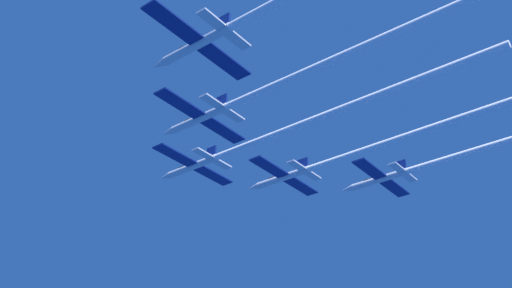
{
  "coord_description": "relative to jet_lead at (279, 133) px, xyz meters",
  "views": [
    {
      "loc": [
        -71.64,
        -70.77,
        -51.57
      ],
      "look_at": [
        -0.29,
        -15.63,
        0.06
      ],
      "focal_mm": 41.96,
      "sensor_mm": 36.0,
      "label": 1
    }
  ],
  "objects": [
    {
      "name": "jet_right_outer",
      "position": [
        26.04,
        -28.45,
        -0.12
      ],
      "size": [
        19.23,
        73.86,
        3.19
      ],
      "color": "silver"
    },
    {
      "name": "jet_left_wing",
      "position": [
        -11.5,
        -15.1,
        0.08
      ],
      "size": [
        19.23,
        72.92,
        3.19
      ],
      "color": "silver"
    },
    {
      "name": "jet_right_wing",
      "position": [
        13.04,
        -10.12,
        -0.66
      ],
      "size": [
        19.23,
        63.93,
        3.19
      ],
      "color": "silver"
    },
    {
      "name": "jet_lead",
      "position": [
        0.0,
        0.0,
        0.0
      ],
      "size": [
        19.23,
        66.82,
        3.19
      ],
      "color": "silver"
    }
  ]
}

